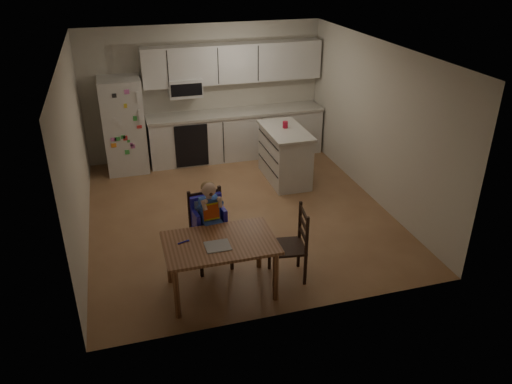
{
  "coord_description": "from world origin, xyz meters",
  "views": [
    {
      "loc": [
        -1.64,
        -6.69,
        3.78
      ],
      "look_at": [
        -0.07,
        -1.28,
        0.96
      ],
      "focal_mm": 35.0,
      "sensor_mm": 36.0,
      "label": 1
    }
  ],
  "objects_px": {
    "red_cup": "(285,125)",
    "dining_table": "(220,248)",
    "kitchen_island": "(285,155)",
    "chair_booster": "(209,215)",
    "chair_side": "(295,239)",
    "refrigerator": "(124,126)"
  },
  "relations": [
    {
      "from": "refrigerator",
      "to": "dining_table",
      "type": "xyz_separation_m",
      "value": [
        0.87,
        -4.03,
        -0.25
      ]
    },
    {
      "from": "kitchen_island",
      "to": "chair_booster",
      "type": "bearing_deg",
      "value": -129.06
    },
    {
      "from": "red_cup",
      "to": "chair_side",
      "type": "distance_m",
      "value": 3.0
    },
    {
      "from": "chair_side",
      "to": "chair_booster",
      "type": "bearing_deg",
      "value": -113.22
    },
    {
      "from": "kitchen_island",
      "to": "dining_table",
      "type": "relative_size",
      "value": 0.98
    },
    {
      "from": "red_cup",
      "to": "chair_side",
      "type": "height_order",
      "value": "red_cup"
    },
    {
      "from": "refrigerator",
      "to": "kitchen_island",
      "type": "xyz_separation_m",
      "value": [
        2.64,
        -1.22,
        -0.38
      ]
    },
    {
      "from": "chair_booster",
      "to": "chair_side",
      "type": "relative_size",
      "value": 1.25
    },
    {
      "from": "kitchen_island",
      "to": "chair_side",
      "type": "relative_size",
      "value": 1.33
    },
    {
      "from": "kitchen_island",
      "to": "dining_table",
      "type": "distance_m",
      "value": 3.32
    },
    {
      "from": "red_cup",
      "to": "chair_side",
      "type": "relative_size",
      "value": 0.12
    },
    {
      "from": "red_cup",
      "to": "dining_table",
      "type": "height_order",
      "value": "red_cup"
    },
    {
      "from": "refrigerator",
      "to": "dining_table",
      "type": "height_order",
      "value": "refrigerator"
    },
    {
      "from": "red_cup",
      "to": "dining_table",
      "type": "bearing_deg",
      "value": -121.84
    },
    {
      "from": "refrigerator",
      "to": "red_cup",
      "type": "relative_size",
      "value": 14.96
    },
    {
      "from": "refrigerator",
      "to": "red_cup",
      "type": "height_order",
      "value": "refrigerator"
    },
    {
      "from": "red_cup",
      "to": "chair_booster",
      "type": "distance_m",
      "value": 2.9
    },
    {
      "from": "refrigerator",
      "to": "dining_table",
      "type": "bearing_deg",
      "value": -77.85
    },
    {
      "from": "red_cup",
      "to": "chair_booster",
      "type": "relative_size",
      "value": 0.1
    },
    {
      "from": "dining_table",
      "to": "chair_side",
      "type": "height_order",
      "value": "chair_side"
    },
    {
      "from": "dining_table",
      "to": "refrigerator",
      "type": "bearing_deg",
      "value": 102.15
    },
    {
      "from": "dining_table",
      "to": "chair_booster",
      "type": "height_order",
      "value": "chair_booster"
    }
  ]
}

